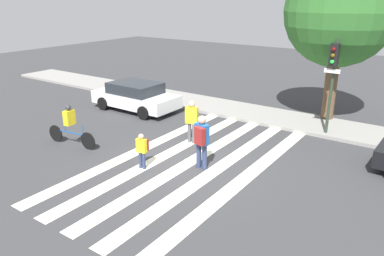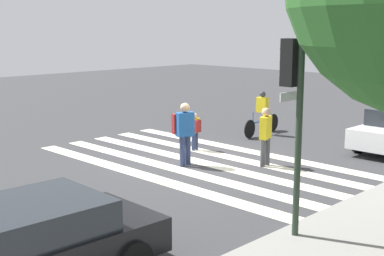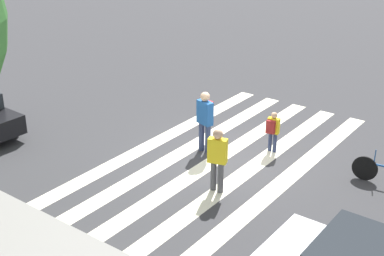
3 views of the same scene
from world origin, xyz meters
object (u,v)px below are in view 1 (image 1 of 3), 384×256
Objects in this scene: street_tree at (340,12)px; pedestrian_adult_tall_backpack at (192,119)px; pedestrian_adult_yellow_jacket at (201,138)px; pedestrian_adult_blue_shirt at (142,148)px; cyclist_mid_street at (70,124)px; car_parked_far_curb at (136,96)px; traffic_light at (333,69)px.

street_tree reaches higher than pedestrian_adult_tall_backpack.
pedestrian_adult_blue_shirt is (-1.59, -1.08, -0.35)m from pedestrian_adult_yellow_jacket.
pedestrian_adult_yellow_jacket is 5.28m from cyclist_mid_street.
pedestrian_adult_yellow_jacket reaches higher than pedestrian_adult_tall_backpack.
pedestrian_adult_tall_backpack is at bearing -98.03° from pedestrian_adult_blue_shirt.
pedestrian_adult_tall_backpack is at bearing 32.21° from cyclist_mid_street.
street_tree is 7.69m from pedestrian_adult_tall_backpack.
pedestrian_adult_yellow_jacket is 0.41× the size of car_parked_far_curb.
cyclist_mid_street is at bearing -150.84° from pedestrian_adult_yellow_jacket.
traffic_light is at bearing -75.63° from street_tree.
traffic_light is 2.16× the size of pedestrian_adult_yellow_jacket.
cyclist_mid_street reaches higher than pedestrian_adult_blue_shirt.
pedestrian_adult_tall_backpack is (-4.04, -3.60, -1.79)m from traffic_light.
pedestrian_adult_tall_backpack is at bearing -22.45° from car_parked_far_curb.
pedestrian_adult_yellow_jacket is at bearing 6.19° from cyclist_mid_street.
street_tree reaches higher than pedestrian_adult_yellow_jacket.
car_parked_far_curb is at bearing 97.77° from cyclist_mid_street.
traffic_light reaches higher than cyclist_mid_street.
pedestrian_adult_yellow_jacket is 1.08× the size of pedestrian_adult_tall_backpack.
pedestrian_adult_tall_backpack is (0.01, 2.79, 0.24)m from pedestrian_adult_blue_shirt.
pedestrian_adult_tall_backpack reaches higher than pedestrian_adult_blue_shirt.
street_tree is 5.81× the size of pedestrian_adult_blue_shirt.
pedestrian_adult_blue_shirt is at bearing -44.79° from car_parked_far_curb.
pedestrian_adult_blue_shirt is at bearing -107.48° from pedestrian_adult_tall_backpack.
pedestrian_adult_yellow_jacket reaches higher than pedestrian_adult_blue_shirt.
traffic_light reaches higher than pedestrian_adult_yellow_jacket.
pedestrian_adult_tall_backpack is 0.38× the size of car_parked_far_curb.
car_parked_far_curb is at bearing -52.91° from pedestrian_adult_blue_shirt.
car_parked_far_curb is (-4.78, 4.81, 0.00)m from pedestrian_adult_blue_shirt.
car_parked_far_curb is (-8.83, -1.58, -2.02)m from traffic_light.
traffic_light is 0.55× the size of street_tree.
street_tree is at bearing -120.24° from pedestrian_adult_blue_shirt.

